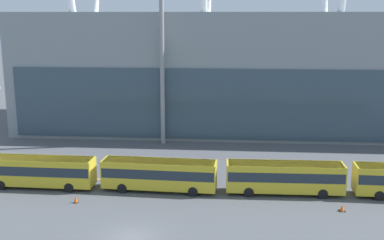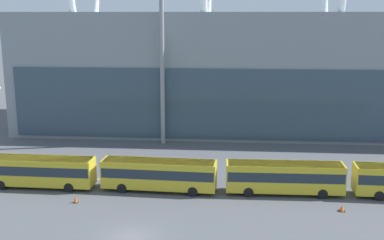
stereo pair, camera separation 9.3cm
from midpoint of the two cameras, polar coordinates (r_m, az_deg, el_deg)
name	(u,v)px [view 2 (the right image)]	position (r m, az deg, el deg)	size (l,w,h in m)	color
ground_plane	(130,238)	(41.17, -7.26, -13.70)	(440.00, 440.00, 0.00)	#515459
airliner_at_gate_far	(182,82)	(90.56, -1.14, 4.51)	(30.61, 34.67, 15.24)	silver
shuttle_bus_0	(38,170)	(53.76, -17.70, -5.66)	(11.94, 2.81, 3.24)	gold
shuttle_bus_1	(159,173)	(50.37, -3.88, -6.30)	(12.00, 3.15, 3.24)	gold
shuttle_bus_2	(285,176)	(50.31, 10.96, -6.53)	(11.93, 2.77, 3.24)	gold
floodlight_mast	(162,39)	(66.64, -3.55, 9.54)	(2.28, 2.28, 24.25)	gray
lane_stripe_3	(102,179)	(55.19, -10.53, -6.87)	(7.73, 0.25, 0.01)	yellow
traffic_cone_1	(342,208)	(47.90, 17.39, -9.94)	(0.60, 0.60, 0.60)	black
traffic_cone_2	(75,199)	(48.98, -13.59, -9.08)	(0.45, 0.45, 0.80)	black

